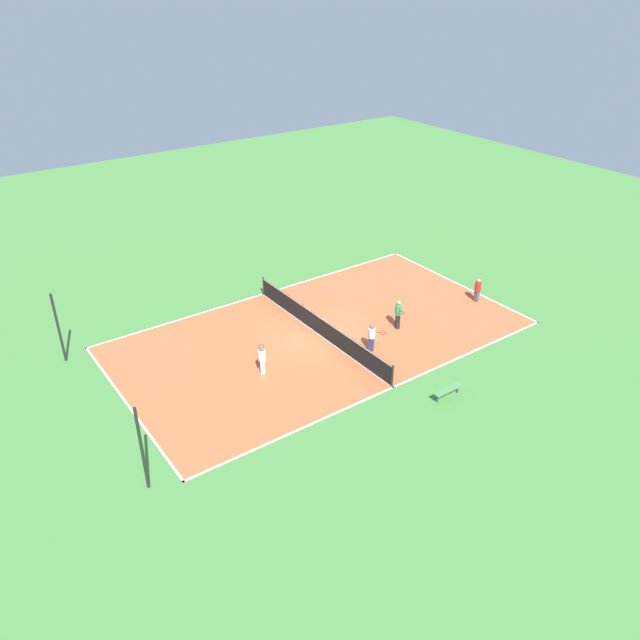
% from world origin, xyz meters
% --- Properties ---
extents(ground_plane, '(80.00, 80.00, 0.00)m').
position_xyz_m(ground_plane, '(0.00, 0.00, 0.00)').
color(ground_plane, '#47843D').
extents(court_surface, '(11.52, 20.62, 0.02)m').
position_xyz_m(court_surface, '(0.00, 0.00, 0.01)').
color(court_surface, '#C66038').
rests_on(court_surface, ground_plane).
extents(tennis_net, '(11.32, 0.10, 1.11)m').
position_xyz_m(tennis_net, '(0.00, 0.00, 0.58)').
color(tennis_net, black).
rests_on(tennis_net, court_surface).
extents(bench, '(0.36, 1.54, 0.45)m').
position_xyz_m(bench, '(-7.66, -1.47, 0.39)').
color(bench, '#4C8C4C').
rests_on(bench, ground_plane).
extents(player_far_white, '(0.96, 0.78, 1.44)m').
position_xyz_m(player_far_white, '(-2.68, -1.21, 0.83)').
color(player_far_white, navy).
rests_on(player_far_white, court_surface).
extents(player_coach_red, '(0.36, 0.36, 1.40)m').
position_xyz_m(player_coach_red, '(-2.09, -9.43, 0.80)').
color(player_coach_red, '#4C4C51').
rests_on(player_coach_red, court_surface).
extents(player_far_green, '(0.98, 0.74, 1.62)m').
position_xyz_m(player_far_green, '(-1.79, -3.73, 0.95)').
color(player_far_green, black).
rests_on(player_far_green, court_surface).
extents(player_near_white, '(0.98, 0.72, 1.42)m').
position_xyz_m(player_near_white, '(-1.28, 4.20, 0.82)').
color(player_near_white, white).
rests_on(player_near_white, court_surface).
extents(tennis_ball_near_net, '(0.07, 0.07, 0.07)m').
position_xyz_m(tennis_ball_near_net, '(-1.55, -6.85, 0.06)').
color(tennis_ball_near_net, '#CCE033').
rests_on(tennis_ball_near_net, court_surface).
extents(tennis_ball_right_alley, '(0.07, 0.07, 0.07)m').
position_xyz_m(tennis_ball_right_alley, '(-4.60, -5.67, 0.06)').
color(tennis_ball_right_alley, '#CCE033').
rests_on(tennis_ball_right_alley, court_surface).
extents(fence_post_back_left, '(0.12, 0.12, 3.60)m').
position_xyz_m(fence_post_back_left, '(-5.20, 11.40, 1.80)').
color(fence_post_back_left, black).
rests_on(fence_post_back_left, ground_plane).
extents(fence_post_back_right, '(0.12, 0.12, 3.60)m').
position_xyz_m(fence_post_back_right, '(5.20, 11.40, 1.80)').
color(fence_post_back_right, black).
rests_on(fence_post_back_right, ground_plane).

